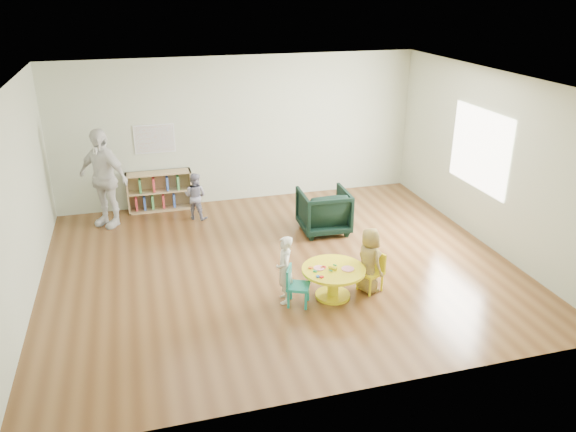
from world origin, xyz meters
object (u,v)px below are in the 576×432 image
at_px(armchair, 324,211).
at_px(adult_caretaker, 103,178).
at_px(child_left, 285,270).
at_px(toddler, 195,196).
at_px(kid_chair_right, 372,270).
at_px(kid_chair_left, 295,285).
at_px(activity_table, 333,277).
at_px(child_right, 369,260).
at_px(bookshelf, 159,191).

bearing_deg(armchair, adult_caretaker, -17.83).
xyz_separation_m(child_left, toddler, (-0.80, 3.24, -0.04)).
bearing_deg(kid_chair_right, child_left, 65.67).
distance_m(kid_chair_left, armchair, 2.47).
relative_size(activity_table, toddler, 1.00).
relative_size(child_left, adult_caretaker, 0.54).
bearing_deg(kid_chair_left, adult_caretaker, -119.99).
distance_m(kid_chair_right, armchair, 2.10).
bearing_deg(child_right, kid_chair_left, 79.79).
xyz_separation_m(kid_chair_right, armchair, (-0.01, 2.10, 0.08)).
xyz_separation_m(kid_chair_left, toddler, (-0.92, 3.36, 0.14)).
bearing_deg(child_left, armchair, 157.84).
bearing_deg(kid_chair_left, activity_table, 119.82).
distance_m(activity_table, kid_chair_left, 0.56).
distance_m(child_right, adult_caretaker, 4.96).
xyz_separation_m(armchair, adult_caretaker, (-3.62, 1.31, 0.50)).
relative_size(child_right, adult_caretaker, 0.54).
relative_size(activity_table, adult_caretaker, 0.50).
xyz_separation_m(activity_table, bookshelf, (-2.09, 3.95, 0.06)).
relative_size(bookshelf, child_right, 1.27).
relative_size(armchair, child_left, 0.88).
distance_m(child_left, child_right, 1.21).
height_order(bookshelf, armchair, armchair).
xyz_separation_m(kid_chair_left, adult_caretaker, (-2.48, 3.50, 0.59)).
height_order(activity_table, kid_chair_right, kid_chair_right).
height_order(child_left, toddler, child_left).
relative_size(bookshelf, armchair, 1.44).
bearing_deg(child_right, kid_chair_right, -93.34).
bearing_deg(adult_caretaker, kid_chair_right, -2.48).
distance_m(kid_chair_left, toddler, 3.48).
xyz_separation_m(child_left, child_right, (1.21, -0.04, -0.00)).
height_order(bookshelf, child_right, child_right).
bearing_deg(adult_caretaker, armchair, 20.82).
bearing_deg(activity_table, kid_chair_right, 4.27).
bearing_deg(bookshelf, child_right, -56.22).
height_order(armchair, adult_caretaker, adult_caretaker).
relative_size(activity_table, armchair, 1.04).
distance_m(activity_table, adult_caretaker, 4.63).
relative_size(bookshelf, adult_caretaker, 0.68).
xyz_separation_m(kid_chair_left, child_right, (1.09, 0.08, 0.18)).
relative_size(kid_chair_left, armchair, 0.66).
bearing_deg(armchair, kid_chair_right, 92.21).
distance_m(bookshelf, armchair, 3.24).
height_order(kid_chair_left, toddler, toddler).
bearing_deg(armchair, toddler, -27.42).
height_order(activity_table, child_left, child_left).
distance_m(bookshelf, adult_caretaker, 1.18).
bearing_deg(toddler, adult_caretaker, 27.23).
xyz_separation_m(child_right, toddler, (-2.01, 3.28, -0.04)).
xyz_separation_m(activity_table, kid_chair_right, (0.60, 0.04, 0.00)).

